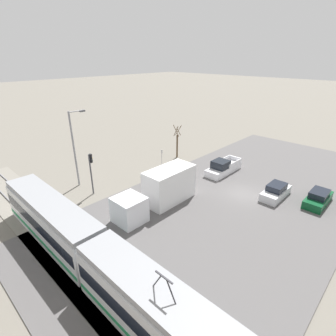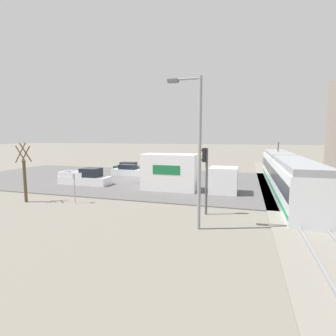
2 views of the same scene
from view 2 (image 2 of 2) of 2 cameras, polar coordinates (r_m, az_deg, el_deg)
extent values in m
plane|color=slate|center=(33.05, -8.09, -2.50)|extent=(320.00, 320.00, 0.00)
cube|color=#565454|center=(33.05, -8.09, -2.44)|extent=(20.27, 44.27, 0.08)
cube|color=gray|center=(30.30, 23.52, -3.78)|extent=(53.79, 4.40, 0.08)
cube|color=gray|center=(30.20, 22.17, -3.54)|extent=(52.72, 0.10, 0.14)
cube|color=gray|center=(30.38, 24.88, -3.61)|extent=(52.72, 0.10, 0.14)
cube|color=silver|center=(34.94, 22.69, 0.16)|extent=(12.28, 2.62, 3.01)
cube|color=black|center=(34.90, 22.72, 0.75)|extent=(11.91, 2.65, 1.00)
cube|color=#1E844C|center=(35.05, 22.62, -1.35)|extent=(12.16, 2.66, 0.29)
cube|color=gray|center=(34.80, 22.82, 2.98)|extent=(12.28, 2.41, 0.43)
cube|color=silver|center=(22.53, 26.00, -3.40)|extent=(12.28, 2.62, 3.01)
cube|color=black|center=(22.48, 26.05, -2.50)|extent=(11.91, 2.65, 1.00)
cube|color=#1E844C|center=(22.71, 25.88, -5.72)|extent=(12.16, 2.66, 0.29)
cube|color=gray|center=(22.31, 26.23, 0.95)|extent=(12.28, 2.41, 0.43)
cylinder|color=#2D2D33|center=(35.21, 22.80, 4.26)|extent=(0.66, 0.07, 1.15)
cylinder|color=#2D2D33|center=(34.32, 22.96, 4.20)|extent=(0.66, 0.07, 1.15)
cube|color=#2D2D33|center=(34.75, 22.92, 5.14)|extent=(1.10, 0.08, 0.06)
cube|color=silver|center=(25.03, 11.99, -2.60)|extent=(2.57, 2.53, 2.41)
cube|color=white|center=(25.88, 0.44, -0.87)|extent=(2.57, 5.37, 3.54)
cube|color=#196B38|center=(24.61, -0.41, -0.44)|extent=(0.02, 2.69, 0.89)
cube|color=silver|center=(30.52, -17.60, -2.55)|extent=(1.95, 5.71, 0.87)
cube|color=black|center=(29.95, -16.40, -0.93)|extent=(1.79, 1.94, 0.94)
cube|color=silver|center=(30.40, -20.46, -1.38)|extent=(0.12, 2.85, 0.51)
cube|color=silver|center=(31.83, -18.52, -0.95)|extent=(0.12, 2.85, 0.51)
cube|color=silver|center=(32.04, -21.70, -1.04)|extent=(1.79, 0.23, 0.51)
cube|color=red|center=(31.57, -22.64, -1.98)|extent=(0.14, 0.04, 0.18)
cube|color=silver|center=(36.14, -8.73, -0.90)|extent=(1.74, 4.22, 0.86)
cube|color=black|center=(36.05, -8.75, 0.28)|extent=(1.50, 2.19, 0.63)
cube|color=#0C4723|center=(40.12, -8.58, -0.16)|extent=(1.75, 4.33, 0.82)
cube|color=black|center=(40.04, -8.60, 0.85)|extent=(1.50, 2.25, 0.60)
cylinder|color=#47474C|center=(18.00, 8.36, -2.95)|extent=(0.16, 0.16, 4.56)
cube|color=black|center=(17.81, 7.89, 2.81)|extent=(0.28, 0.22, 0.95)
sphere|color=#390606|center=(17.81, 7.52, 3.85)|extent=(0.18, 0.18, 0.18)
sphere|color=yellow|center=(17.83, 7.51, 2.82)|extent=(0.18, 0.18, 0.18)
sphere|color=black|center=(17.85, 7.49, 1.80)|extent=(0.18, 0.18, 0.18)
cylinder|color=brown|center=(24.26, -28.69, -2.58)|extent=(0.24, 0.24, 3.41)
cylinder|color=brown|center=(23.86, -29.42, 2.65)|extent=(0.09, 0.95, 1.31)
cylinder|color=brown|center=(23.85, -28.59, 2.99)|extent=(1.15, 0.09, 1.59)
cylinder|color=brown|center=(24.21, -28.57, 2.75)|extent=(0.09, 0.95, 1.31)
cylinder|color=brown|center=(24.20, -29.43, 2.98)|extent=(1.15, 0.09, 1.59)
cylinder|color=gray|center=(14.79, 6.88, 2.83)|extent=(0.20, 0.20, 8.59)
cylinder|color=gray|center=(15.24, 3.98, 18.77)|extent=(0.12, 1.60, 0.12)
cube|color=#515156|center=(15.41, 1.11, 18.42)|extent=(0.36, 0.60, 0.18)
cylinder|color=gray|center=(22.34, -19.66, -4.23)|extent=(0.06, 0.06, 2.37)
cube|color=white|center=(22.20, -19.83, -1.78)|extent=(0.32, 0.02, 0.44)
cube|color=red|center=(22.21, -19.85, -1.78)|extent=(0.31, 0.01, 0.10)
camera|label=1|loc=(43.01, 31.50, 17.47)|focal=28.00mm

